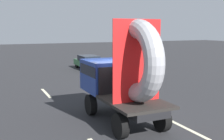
{
  "coord_description": "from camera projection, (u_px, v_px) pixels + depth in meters",
  "views": [
    {
      "loc": [
        -5.24,
        -10.11,
        3.73
      ],
      "look_at": [
        -0.38,
        0.62,
        1.96
      ],
      "focal_mm": 44.7,
      "sensor_mm": 36.0,
      "label": 1
    }
  ],
  "objects": [
    {
      "name": "flatbed_truck",
      "position": [
        121.0,
        75.0,
        11.11
      ],
      "size": [
        2.02,
        4.99,
        4.06
      ],
      "color": "black",
      "rests_on": "ground_plane"
    },
    {
      "name": "lane_dash_left_far",
      "position": [
        46.0,
        93.0,
        16.19
      ],
      "size": [
        0.16,
        2.47,
        0.01
      ],
      "primitive_type": "cube",
      "rotation": [
        0.0,
        0.0,
        1.57
      ],
      "color": "beige",
      "rests_on": "ground_plane"
    },
    {
      "name": "lane_dash_right_far",
      "position": [
        104.0,
        87.0,
        17.74
      ],
      "size": [
        0.16,
        2.5,
        0.01
      ],
      "primitive_type": "cube",
      "rotation": [
        0.0,
        0.0,
        1.57
      ],
      "color": "beige",
      "rests_on": "ground_plane"
    },
    {
      "name": "ground_plane",
      "position": [
        126.0,
        117.0,
        11.79
      ],
      "size": [
        120.0,
        120.0,
        0.0
      ],
      "primitive_type": "plane",
      "color": "#28282B"
    },
    {
      "name": "lane_dash_right_near",
      "position": [
        184.0,
        127.0,
        10.6
      ],
      "size": [
        0.16,
        2.77,
        0.01
      ],
      "primitive_type": "cube",
      "rotation": [
        0.0,
        0.0,
        1.57
      ],
      "color": "beige",
      "rests_on": "ground_plane"
    },
    {
      "name": "distant_sedan",
      "position": [
        88.0,
        62.0,
        25.63
      ],
      "size": [
        1.66,
        3.88,
        1.27
      ],
      "color": "black",
      "rests_on": "ground_plane"
    }
  ]
}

